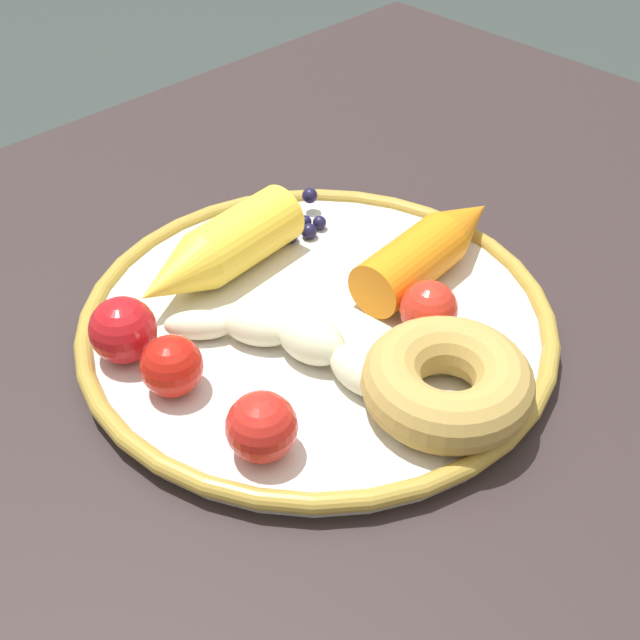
# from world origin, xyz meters

# --- Properties ---
(dining_table) EXTENTS (0.96, 0.76, 0.75)m
(dining_table) POSITION_xyz_m (0.00, 0.00, 0.64)
(dining_table) COLOR #2F2525
(dining_table) RESTS_ON ground_plane
(plate) EXTENTS (0.32, 0.32, 0.02)m
(plate) POSITION_xyz_m (-0.03, -0.00, 0.76)
(plate) COLOR silver
(plate) RESTS_ON dining_table
(banana) EXTENTS (0.08, 0.19, 0.03)m
(banana) POSITION_xyz_m (-0.07, -0.03, 0.77)
(banana) COLOR beige
(banana) RESTS_ON plate
(carrot_orange) EXTENTS (0.14, 0.05, 0.04)m
(carrot_orange) POSITION_xyz_m (0.07, -0.02, 0.78)
(carrot_orange) COLOR orange
(carrot_orange) RESTS_ON plate
(carrot_yellow) EXTENTS (0.14, 0.06, 0.04)m
(carrot_yellow) POSITION_xyz_m (-0.05, 0.08, 0.78)
(carrot_yellow) COLOR yellow
(carrot_yellow) RESTS_ON plate
(donut) EXTENTS (0.13, 0.13, 0.04)m
(donut) POSITION_xyz_m (-0.03, -0.11, 0.78)
(donut) COLOR #B59248
(donut) RESTS_ON plate
(blueberry_pile) EXTENTS (0.06, 0.05, 0.02)m
(blueberry_pile) POSITION_xyz_m (0.03, 0.09, 0.77)
(blueberry_pile) COLOR #191638
(blueberry_pile) RESTS_ON plate
(tomato_near) EXTENTS (0.04, 0.04, 0.04)m
(tomato_near) POSITION_xyz_m (-0.14, 0.01, 0.78)
(tomato_near) COLOR red
(tomato_near) RESTS_ON plate
(tomato_mid) EXTENTS (0.04, 0.04, 0.04)m
(tomato_mid) POSITION_xyz_m (-0.13, -0.06, 0.78)
(tomato_mid) COLOR red
(tomato_mid) RESTS_ON plate
(tomato_far) EXTENTS (0.04, 0.04, 0.04)m
(tomato_far) POSITION_xyz_m (-0.14, 0.06, 0.78)
(tomato_far) COLOR red
(tomato_far) RESTS_ON plate
(tomato_extra) EXTENTS (0.04, 0.04, 0.04)m
(tomato_extra) POSITION_xyz_m (0.01, -0.06, 0.78)
(tomato_extra) COLOR red
(tomato_extra) RESTS_ON plate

